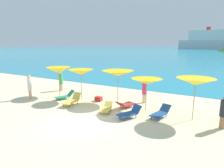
{
  "coord_description": "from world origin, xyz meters",
  "views": [
    {
      "loc": [
        6.35,
        -7.78,
        4.15
      ],
      "look_at": [
        -0.8,
        4.75,
        1.2
      ],
      "focal_mm": 30.87,
      "sensor_mm": 36.0,
      "label": 1
    }
  ],
  "objects_px": {
    "umbrella_0": "(59,70)",
    "umbrella_2": "(118,73)",
    "lounge_chair_2": "(161,112)",
    "beachgoer_3": "(29,86)",
    "lounge_chair_3": "(72,100)",
    "lounge_chair_1": "(65,96)",
    "lounge_chair_5": "(125,104)",
    "umbrella_3": "(147,81)",
    "lounge_chair_4": "(130,113)",
    "umbrella_4": "(196,82)",
    "cruise_ship": "(218,41)",
    "lounge_chair_0": "(107,108)",
    "beachgoer_1": "(61,81)",
    "beachgoer_2": "(144,91)",
    "cooler_box": "(99,99)",
    "beachgoer_0": "(224,112)",
    "umbrella_1": "(81,72)"
  },
  "relations": [
    {
      "from": "umbrella_1",
      "to": "cooler_box",
      "type": "height_order",
      "value": "umbrella_1"
    },
    {
      "from": "lounge_chair_0",
      "to": "lounge_chair_5",
      "type": "relative_size",
      "value": 0.97
    },
    {
      "from": "umbrella_0",
      "to": "umbrella_2",
      "type": "distance_m",
      "value": 5.16
    },
    {
      "from": "umbrella_0",
      "to": "umbrella_2",
      "type": "bearing_deg",
      "value": 7.81
    },
    {
      "from": "umbrella_4",
      "to": "lounge_chair_0",
      "type": "height_order",
      "value": "umbrella_4"
    },
    {
      "from": "umbrella_0",
      "to": "beachgoer_1",
      "type": "xyz_separation_m",
      "value": [
        -1.11,
        1.33,
        -1.25
      ]
    },
    {
      "from": "lounge_chair_2",
      "to": "cooler_box",
      "type": "bearing_deg",
      "value": -177.6
    },
    {
      "from": "umbrella_2",
      "to": "lounge_chair_5",
      "type": "distance_m",
      "value": 2.35
    },
    {
      "from": "beachgoer_2",
      "to": "beachgoer_3",
      "type": "relative_size",
      "value": 0.89
    },
    {
      "from": "umbrella_1",
      "to": "lounge_chair_3",
      "type": "xyz_separation_m",
      "value": [
        0.19,
        -1.31,
        -1.81
      ]
    },
    {
      "from": "lounge_chair_4",
      "to": "cooler_box",
      "type": "relative_size",
      "value": 3.17
    },
    {
      "from": "lounge_chair_1",
      "to": "lounge_chair_5",
      "type": "distance_m",
      "value": 5.02
    },
    {
      "from": "lounge_chair_2",
      "to": "beachgoer_3",
      "type": "height_order",
      "value": "beachgoer_3"
    },
    {
      "from": "umbrella_4",
      "to": "lounge_chair_4",
      "type": "distance_m",
      "value": 4.0
    },
    {
      "from": "umbrella_1",
      "to": "lounge_chair_3",
      "type": "distance_m",
      "value": 2.25
    },
    {
      "from": "beachgoer_3",
      "to": "cooler_box",
      "type": "distance_m",
      "value": 5.5
    },
    {
      "from": "umbrella_3",
      "to": "beachgoer_3",
      "type": "distance_m",
      "value": 9.04
    },
    {
      "from": "umbrella_4",
      "to": "beachgoer_3",
      "type": "bearing_deg",
      "value": -171.86
    },
    {
      "from": "lounge_chair_1",
      "to": "lounge_chair_0",
      "type": "bearing_deg",
      "value": 11.31
    },
    {
      "from": "beachgoer_0",
      "to": "beachgoer_3",
      "type": "relative_size",
      "value": 0.88
    },
    {
      "from": "umbrella_2",
      "to": "beachgoer_2",
      "type": "bearing_deg",
      "value": 24.72
    },
    {
      "from": "umbrella_4",
      "to": "lounge_chair_4",
      "type": "bearing_deg",
      "value": -155.15
    },
    {
      "from": "umbrella_1",
      "to": "cooler_box",
      "type": "distance_m",
      "value": 2.39
    },
    {
      "from": "lounge_chair_4",
      "to": "umbrella_2",
      "type": "bearing_deg",
      "value": 156.23
    },
    {
      "from": "umbrella_4",
      "to": "lounge_chair_1",
      "type": "relative_size",
      "value": 1.54
    },
    {
      "from": "lounge_chair_2",
      "to": "lounge_chair_3",
      "type": "bearing_deg",
      "value": -160.3
    },
    {
      "from": "beachgoer_0",
      "to": "cruise_ship",
      "type": "distance_m",
      "value": 200.65
    },
    {
      "from": "umbrella_4",
      "to": "cruise_ship",
      "type": "distance_m",
      "value": 200.08
    },
    {
      "from": "umbrella_0",
      "to": "lounge_chair_4",
      "type": "xyz_separation_m",
      "value": [
        7.18,
        -1.7,
        -1.82
      ]
    },
    {
      "from": "cruise_ship",
      "to": "lounge_chair_3",
      "type": "bearing_deg",
      "value": -91.71
    },
    {
      "from": "umbrella_3",
      "to": "lounge_chair_4",
      "type": "height_order",
      "value": "umbrella_3"
    },
    {
      "from": "umbrella_3",
      "to": "beachgoer_1",
      "type": "height_order",
      "value": "umbrella_3"
    },
    {
      "from": "lounge_chair_3",
      "to": "lounge_chair_5",
      "type": "distance_m",
      "value": 3.77
    },
    {
      "from": "lounge_chair_2",
      "to": "beachgoer_2",
      "type": "distance_m",
      "value": 2.97
    },
    {
      "from": "lounge_chair_4",
      "to": "beachgoer_1",
      "type": "height_order",
      "value": "beachgoer_1"
    },
    {
      "from": "umbrella_0",
      "to": "lounge_chair_4",
      "type": "bearing_deg",
      "value": -13.3
    },
    {
      "from": "umbrella_2",
      "to": "beachgoer_0",
      "type": "height_order",
      "value": "umbrella_2"
    },
    {
      "from": "lounge_chair_3",
      "to": "lounge_chair_5",
      "type": "relative_size",
      "value": 1.11
    },
    {
      "from": "lounge_chair_5",
      "to": "cooler_box",
      "type": "relative_size",
      "value": 3.04
    },
    {
      "from": "beachgoer_1",
      "to": "lounge_chair_4",
      "type": "bearing_deg",
      "value": -167.23
    },
    {
      "from": "umbrella_4",
      "to": "lounge_chair_5",
      "type": "height_order",
      "value": "umbrella_4"
    },
    {
      "from": "lounge_chair_2",
      "to": "cooler_box",
      "type": "height_order",
      "value": "lounge_chair_2"
    },
    {
      "from": "lounge_chair_5",
      "to": "beachgoer_1",
      "type": "height_order",
      "value": "beachgoer_1"
    },
    {
      "from": "beachgoer_1",
      "to": "umbrella_0",
      "type": "bearing_deg",
      "value": 162.8
    },
    {
      "from": "beachgoer_0",
      "to": "beachgoer_3",
      "type": "bearing_deg",
      "value": 18.86
    },
    {
      "from": "umbrella_4",
      "to": "cooler_box",
      "type": "bearing_deg",
      "value": 176.38
    },
    {
      "from": "lounge_chair_1",
      "to": "beachgoer_1",
      "type": "bearing_deg",
      "value": 163.5
    },
    {
      "from": "beachgoer_2",
      "to": "cooler_box",
      "type": "relative_size",
      "value": 3.37
    },
    {
      "from": "beachgoer_0",
      "to": "beachgoer_2",
      "type": "distance_m",
      "value": 5.44
    },
    {
      "from": "umbrella_2",
      "to": "umbrella_0",
      "type": "bearing_deg",
      "value": -172.19
    }
  ]
}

